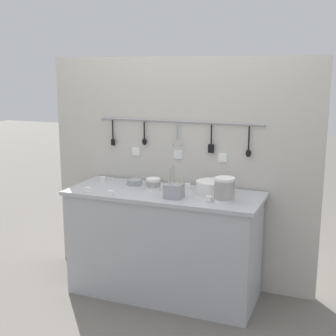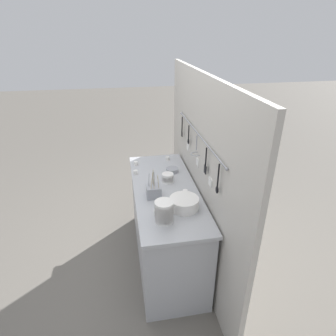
# 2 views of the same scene
# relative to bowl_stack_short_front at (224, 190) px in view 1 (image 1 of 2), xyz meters

# --- Properties ---
(ground_plane) EXTENTS (20.00, 20.00, 0.00)m
(ground_plane) POSITION_rel_bowl_stack_short_front_xyz_m (-0.51, 0.09, -0.96)
(ground_plane) COLOR #666059
(counter) EXTENTS (1.55, 0.60, 0.87)m
(counter) POSITION_rel_bowl_stack_short_front_xyz_m (-0.51, 0.09, -0.52)
(counter) COLOR #ADAFB5
(counter) RESTS_ON ground
(back_wall) EXTENTS (2.35, 0.11, 1.92)m
(back_wall) POSITION_rel_bowl_stack_short_front_xyz_m (-0.51, 0.43, 0.00)
(back_wall) COLOR #BCB7AD
(back_wall) RESTS_ON ground
(bowl_stack_short_front) EXTENTS (0.15, 0.15, 0.18)m
(bowl_stack_short_front) POSITION_rel_bowl_stack_short_front_xyz_m (0.00, 0.00, 0.00)
(bowl_stack_short_front) COLOR white
(bowl_stack_short_front) RESTS_ON counter
(bowl_stack_wide_centre) EXTENTS (0.11, 0.11, 0.09)m
(bowl_stack_wide_centre) POSITION_rel_bowl_stack_short_front_xyz_m (-0.62, 0.14, -0.05)
(bowl_stack_wide_centre) COLOR white
(bowl_stack_wide_centre) RESTS_ON counter
(plate_stack) EXTENTS (0.25, 0.25, 0.10)m
(plate_stack) POSITION_rel_bowl_stack_short_front_xyz_m (-0.15, 0.20, -0.04)
(plate_stack) COLOR white
(plate_stack) RESTS_ON counter
(steel_mixing_bowl) EXTENTS (0.13, 0.13, 0.04)m
(steel_mixing_bowl) POSITION_rel_bowl_stack_short_front_xyz_m (-0.83, 0.22, -0.07)
(steel_mixing_bowl) COLOR #93969E
(steel_mixing_bowl) RESTS_ON counter
(cutlery_caddy) EXTENTS (0.13, 0.13, 0.27)m
(cutlery_caddy) POSITION_rel_bowl_stack_short_front_xyz_m (-0.38, -0.03, -0.03)
(cutlery_caddy) COLOR #93969E
(cutlery_caddy) RESTS_ON counter
(cup_back_left) EXTENTS (0.04, 0.04, 0.04)m
(cup_back_left) POSITION_rel_bowl_stack_short_front_xyz_m (-0.10, -0.04, -0.07)
(cup_back_left) COLOR white
(cup_back_left) RESTS_ON counter
(cup_beside_plates) EXTENTS (0.04, 0.04, 0.04)m
(cup_beside_plates) POSITION_rel_bowl_stack_short_front_xyz_m (-0.85, -0.16, -0.07)
(cup_beside_plates) COLOR white
(cup_beside_plates) RESTS_ON counter
(cup_by_caddy) EXTENTS (0.04, 0.04, 0.04)m
(cup_by_caddy) POSITION_rel_bowl_stack_short_front_xyz_m (-1.06, -0.15, -0.07)
(cup_by_caddy) COLOR white
(cup_by_caddy) RESTS_ON counter
(cup_centre) EXTENTS (0.04, 0.04, 0.04)m
(cup_centre) POSITION_rel_bowl_stack_short_front_xyz_m (-1.14, 0.23, -0.07)
(cup_centre) COLOR white
(cup_centre) RESTS_ON counter
(cup_mid_row) EXTENTS (0.04, 0.04, 0.04)m
(cup_mid_row) POSITION_rel_bowl_stack_short_front_xyz_m (-0.37, 0.26, -0.07)
(cup_mid_row) COLOR white
(cup_mid_row) RESTS_ON counter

